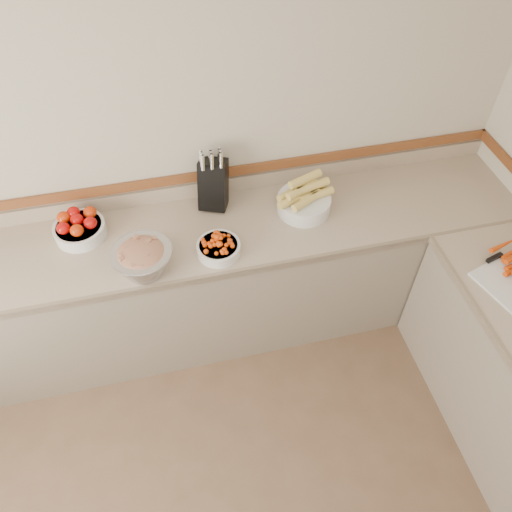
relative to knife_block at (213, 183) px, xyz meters
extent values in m
plane|color=beige|center=(-0.23, 0.10, 0.24)|extent=(4.00, 0.00, 4.00)
cube|color=tan|center=(-0.23, -0.22, -0.18)|extent=(4.00, 0.65, 0.04)
cube|color=gray|center=(-0.23, -0.22, -0.63)|extent=(4.00, 0.63, 0.86)
cube|color=#7F6C55|center=(-0.23, -0.54, -0.18)|extent=(4.00, 0.02, 0.04)
cube|color=tan|center=(-0.23, 0.09, -0.11)|extent=(4.00, 0.02, 0.10)
cube|color=brown|center=(-0.23, 0.09, -0.01)|extent=(4.00, 0.02, 0.06)
cube|color=black|center=(0.00, 0.00, -0.01)|extent=(0.22, 0.24, 0.31)
cylinder|color=silver|center=(-0.05, -0.03, 0.18)|extent=(0.03, 0.04, 0.08)
cylinder|color=silver|center=(0.00, -0.03, 0.18)|extent=(0.03, 0.04, 0.08)
cylinder|color=silver|center=(0.05, -0.03, 0.18)|extent=(0.03, 0.04, 0.08)
cylinder|color=silver|center=(-0.05, 0.00, 0.18)|extent=(0.03, 0.04, 0.08)
cylinder|color=silver|center=(0.00, 0.00, 0.18)|extent=(0.03, 0.04, 0.08)
cylinder|color=silver|center=(0.05, 0.00, 0.18)|extent=(0.03, 0.04, 0.08)
cylinder|color=silver|center=(-0.05, 0.03, 0.18)|extent=(0.03, 0.04, 0.08)
cylinder|color=silver|center=(0.00, 0.03, 0.18)|extent=(0.03, 0.04, 0.08)
cylinder|color=silver|center=(0.05, 0.03, 0.18)|extent=(0.03, 0.04, 0.08)
cylinder|color=silver|center=(-0.77, -0.09, -0.12)|extent=(0.28, 0.28, 0.08)
torus|color=silver|center=(-0.77, -0.09, -0.09)|extent=(0.29, 0.29, 0.01)
cylinder|color=white|center=(-0.77, -0.09, -0.09)|extent=(0.25, 0.25, 0.01)
ellipsoid|color=#B70A07|center=(-0.84, -0.12, -0.05)|extent=(0.07, 0.07, 0.06)
ellipsoid|color=red|center=(-0.77, -0.16, -0.05)|extent=(0.07, 0.07, 0.06)
ellipsoid|color=#B70A07|center=(-0.70, -0.11, -0.05)|extent=(0.07, 0.07, 0.06)
ellipsoid|color=red|center=(-0.84, -0.04, -0.05)|extent=(0.07, 0.07, 0.06)
ellipsoid|color=#B70A07|center=(-0.77, -0.07, -0.05)|extent=(0.07, 0.07, 0.06)
ellipsoid|color=red|center=(-0.70, -0.03, -0.05)|extent=(0.07, 0.07, 0.06)
ellipsoid|color=#B70A07|center=(-0.79, -0.01, -0.05)|extent=(0.07, 0.07, 0.06)
cylinder|color=silver|center=(-0.05, -0.39, -0.12)|extent=(0.24, 0.24, 0.06)
torus|color=silver|center=(-0.05, -0.39, -0.10)|extent=(0.24, 0.24, 0.01)
cylinder|color=white|center=(-0.05, -0.39, -0.10)|extent=(0.21, 0.21, 0.01)
sphere|color=#D03C07|center=(-0.05, -0.43, -0.06)|extent=(0.03, 0.03, 0.03)
sphere|color=#D03C07|center=(0.00, -0.34, -0.07)|extent=(0.03, 0.03, 0.03)
sphere|color=#D03C07|center=(-0.05, -0.39, -0.05)|extent=(0.03, 0.03, 0.03)
sphere|color=#D03C07|center=(-0.02, -0.32, -0.07)|extent=(0.03, 0.03, 0.03)
sphere|color=#D03C07|center=(-0.04, -0.33, -0.07)|extent=(0.03, 0.03, 0.03)
sphere|color=#D03C07|center=(0.02, -0.37, -0.07)|extent=(0.03, 0.03, 0.03)
sphere|color=#D03C07|center=(-0.08, -0.43, -0.06)|extent=(0.03, 0.03, 0.03)
sphere|color=#D03C07|center=(-0.05, -0.39, -0.04)|extent=(0.03, 0.03, 0.03)
sphere|color=#D03C07|center=(-0.07, -0.42, -0.06)|extent=(0.03, 0.03, 0.03)
sphere|color=#D03C07|center=(-0.13, -0.38, -0.07)|extent=(0.03, 0.03, 0.03)
sphere|color=#D03C07|center=(-0.08, -0.40, -0.06)|extent=(0.03, 0.03, 0.03)
sphere|color=#D03C07|center=(-0.04, -0.42, -0.06)|extent=(0.03, 0.03, 0.03)
sphere|color=#D03C07|center=(-0.12, -0.40, -0.07)|extent=(0.03, 0.03, 0.03)
sphere|color=#D03C07|center=(-0.05, -0.40, -0.05)|extent=(0.03, 0.03, 0.03)
sphere|color=#D03C07|center=(-0.04, -0.39, -0.04)|extent=(0.03, 0.03, 0.03)
sphere|color=#D03C07|center=(-0.01, -0.41, -0.06)|extent=(0.03, 0.03, 0.03)
sphere|color=#D03C07|center=(-0.11, -0.39, -0.07)|extent=(0.03, 0.03, 0.03)
sphere|color=#D03C07|center=(-0.01, -0.39, -0.05)|extent=(0.03, 0.03, 0.03)
sphere|color=#D03C07|center=(-0.07, -0.36, -0.06)|extent=(0.03, 0.03, 0.03)
sphere|color=#D03C07|center=(-0.06, -0.37, -0.06)|extent=(0.03, 0.03, 0.03)
sphere|color=#D03C07|center=(0.02, -0.40, -0.07)|extent=(0.03, 0.03, 0.03)
sphere|color=#D03C07|center=(-0.05, -0.38, -0.05)|extent=(0.03, 0.03, 0.03)
sphere|color=#D03C07|center=(-0.04, -0.36, -0.06)|extent=(0.03, 0.03, 0.03)
sphere|color=#D03C07|center=(-0.02, -0.39, -0.05)|extent=(0.03, 0.03, 0.03)
sphere|color=#D03C07|center=(-0.05, -0.39, -0.04)|extent=(0.03, 0.03, 0.03)
sphere|color=#D03C07|center=(-0.03, -0.39, -0.05)|extent=(0.03, 0.03, 0.03)
sphere|color=#D03C07|center=(-0.07, -0.40, -0.05)|extent=(0.03, 0.03, 0.03)
sphere|color=#D03C07|center=(-0.05, -0.40, -0.04)|extent=(0.03, 0.03, 0.03)
sphere|color=#D03C07|center=(-0.04, -0.47, -0.08)|extent=(0.03, 0.03, 0.03)
sphere|color=#D03C07|center=(0.01, -0.46, -0.08)|extent=(0.03, 0.03, 0.03)
sphere|color=#D03C07|center=(-0.05, -0.36, -0.05)|extent=(0.03, 0.03, 0.03)
sphere|color=#D03C07|center=(-0.04, -0.42, -0.05)|extent=(0.03, 0.03, 0.03)
sphere|color=#D03C07|center=(-0.06, -0.36, -0.06)|extent=(0.03, 0.03, 0.03)
sphere|color=#D03C07|center=(0.02, -0.41, -0.07)|extent=(0.03, 0.03, 0.03)
sphere|color=#D03C07|center=(-0.02, -0.39, -0.06)|extent=(0.03, 0.03, 0.03)
sphere|color=#D03C07|center=(-0.07, -0.32, -0.07)|extent=(0.03, 0.03, 0.03)
sphere|color=#D03C07|center=(-0.04, -0.42, -0.06)|extent=(0.03, 0.03, 0.03)
sphere|color=#D03C07|center=(-0.06, -0.31, -0.07)|extent=(0.03, 0.03, 0.03)
sphere|color=#D03C07|center=(0.02, -0.38, -0.07)|extent=(0.03, 0.03, 0.03)
sphere|color=#D03C07|center=(-0.07, -0.36, -0.06)|extent=(0.03, 0.03, 0.03)
sphere|color=#D03C07|center=(-0.05, -0.42, -0.05)|extent=(0.03, 0.03, 0.03)
sphere|color=#D03C07|center=(-0.06, -0.40, -0.05)|extent=(0.03, 0.03, 0.03)
cylinder|color=silver|center=(0.50, -0.17, -0.11)|extent=(0.31, 0.31, 0.09)
torus|color=silver|center=(0.50, -0.17, -0.07)|extent=(0.31, 0.31, 0.01)
cylinder|color=#DCBD5B|center=(0.43, -0.19, -0.04)|extent=(0.21, 0.12, 0.05)
cylinder|color=#DCBD5B|center=(0.50, -0.22, -0.04)|extent=(0.21, 0.14, 0.05)
cylinder|color=#DCBD5B|center=(0.56, -0.19, -0.04)|extent=(0.21, 0.09, 0.05)
cylinder|color=#DCBD5B|center=(0.44, -0.13, -0.04)|extent=(0.21, 0.13, 0.05)
cylinder|color=#DCBD5B|center=(0.53, -0.12, -0.04)|extent=(0.21, 0.08, 0.05)
cylinder|color=#DCBD5B|center=(0.48, -0.17, 0.01)|extent=(0.21, 0.13, 0.05)
cylinder|color=#DCBD5B|center=(0.54, -0.16, 0.01)|extent=(0.21, 0.10, 0.05)
cylinder|color=#DCBD5B|center=(0.50, -0.14, 0.05)|extent=(0.21, 0.12, 0.05)
cylinder|color=#B2B2BA|center=(-0.45, -0.43, -0.08)|extent=(0.32, 0.32, 0.15)
torus|color=#B2B2BA|center=(-0.45, -0.43, -0.01)|extent=(0.32, 0.32, 0.01)
ellipsoid|color=#AB133D|center=(-0.45, -0.43, -0.02)|extent=(0.26, 0.26, 0.08)
cube|color=#AB133D|center=(-0.46, -0.34, 0.02)|extent=(0.03, 0.03, 0.02)
cube|color=#8EB055|center=(-0.51, -0.40, 0.00)|extent=(0.03, 0.03, 0.02)
cube|color=#AB133D|center=(-0.44, -0.43, -0.01)|extent=(0.03, 0.03, 0.02)
cube|color=#8EB055|center=(-0.54, -0.43, 0.00)|extent=(0.03, 0.03, 0.02)
cube|color=#AB133D|center=(-0.47, -0.38, 0.00)|extent=(0.03, 0.03, 0.02)
cube|color=#8EB055|center=(-0.49, -0.52, 0.00)|extent=(0.02, 0.02, 0.02)
cube|color=#AB133D|center=(-0.54, -0.47, 0.00)|extent=(0.03, 0.03, 0.02)
cube|color=#8EB055|center=(-0.45, -0.35, 0.01)|extent=(0.03, 0.03, 0.02)
cube|color=#AB133D|center=(-0.45, -0.52, -0.01)|extent=(0.03, 0.03, 0.02)
cube|color=#8EB055|center=(-0.42, -0.47, 0.00)|extent=(0.03, 0.03, 0.02)
cube|color=#AB133D|center=(-0.40, -0.38, 0.01)|extent=(0.03, 0.03, 0.02)
cube|color=#8EB055|center=(-0.44, -0.43, 0.00)|extent=(0.03, 0.03, 0.02)
cube|color=#AB133D|center=(-0.37, -0.36, 0.00)|extent=(0.02, 0.02, 0.02)
cube|color=#8EB055|center=(-0.46, -0.35, 0.00)|extent=(0.03, 0.03, 0.02)
cone|color=#D03D07|center=(1.48, -0.77, -0.13)|extent=(0.19, 0.08, 0.03)
cone|color=#D03D07|center=(1.48, -0.74, -0.10)|extent=(0.19, 0.08, 0.03)
cube|color=black|center=(1.37, -0.79, -0.13)|extent=(0.11, 0.05, 0.02)
camera|label=1|loc=(-0.27, -2.20, 1.86)|focal=35.00mm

